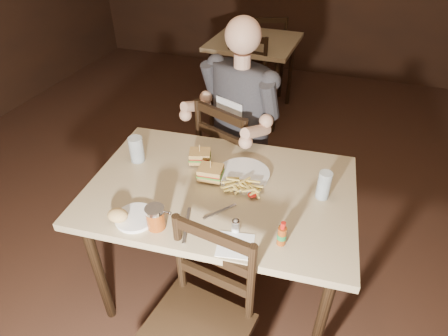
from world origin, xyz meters
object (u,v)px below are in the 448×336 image
(chair_near, at_px, (193,336))
(diner, at_px, (237,100))
(main_table, at_px, (221,199))
(bg_chair_near, at_px, (237,93))
(hot_sauce, at_px, (282,233))
(side_plate, at_px, (136,218))
(glass_left, at_px, (137,149))
(dinner_plate, at_px, (243,175))
(syrup_dispenser, at_px, (156,217))
(chair_far, at_px, (240,162))
(glass_right, at_px, (324,185))
(bg_chair_far, at_px, (266,54))
(bg_table, at_px, (254,49))

(chair_near, distance_m, diner, 1.27)
(main_table, height_order, bg_chair_near, bg_chair_near)
(bg_chair_near, height_order, hot_sauce, bg_chair_near)
(chair_near, distance_m, side_plate, 0.55)
(bg_chair_near, distance_m, glass_left, 1.63)
(dinner_plate, distance_m, syrup_dispenser, 0.52)
(chair_far, bearing_deg, syrup_dispenser, 106.83)
(chair_far, distance_m, glass_right, 0.85)
(glass_right, relative_size, syrup_dispenser, 1.32)
(main_table, height_order, bg_chair_far, bg_chair_far)
(diner, bearing_deg, glass_left, -105.34)
(side_plate, bearing_deg, bg_chair_near, 94.13)
(main_table, relative_size, bg_chair_far, 1.49)
(main_table, xyz_separation_m, bg_table, (-0.42, 2.21, -0.01))
(chair_far, height_order, bg_chair_far, chair_far)
(glass_left, height_order, syrup_dispenser, glass_left)
(chair_near, xyz_separation_m, glass_right, (0.39, 0.66, 0.39))
(bg_table, xyz_separation_m, side_plate, (0.14, -2.54, 0.10))
(chair_far, bearing_deg, chair_near, 119.70)
(glass_left, height_order, hot_sauce, glass_left)
(chair_near, distance_m, bg_chair_near, 2.29)
(main_table, bearing_deg, hot_sauce, -36.80)
(glass_right, distance_m, hot_sauce, 0.37)
(glass_left, height_order, side_plate, glass_left)
(bg_chair_near, bearing_deg, glass_left, -83.30)
(chair_far, xyz_separation_m, diner, (-0.02, -0.04, 0.48))
(dinner_plate, bearing_deg, diner, 111.10)
(bg_chair_near, bearing_deg, syrup_dispenser, -73.72)
(chair_near, xyz_separation_m, diner, (-0.18, 1.16, 0.50))
(bg_chair_near, height_order, dinner_plate, bg_chair_near)
(glass_left, bearing_deg, dinner_plate, 4.87)
(main_table, distance_m, bg_table, 2.25)
(dinner_plate, distance_m, glass_right, 0.40)
(syrup_dispenser, bearing_deg, main_table, 58.85)
(dinner_plate, xyz_separation_m, glass_left, (-0.57, -0.05, 0.06))
(chair_near, xyz_separation_m, hot_sauce, (0.27, 0.32, 0.38))
(side_plate, bearing_deg, hot_sauce, 6.05)
(diner, relative_size, dinner_plate, 3.58)
(dinner_plate, bearing_deg, glass_right, -5.36)
(chair_far, height_order, bg_chair_near, chair_far)
(diner, bearing_deg, syrup_dispenser, -72.32)
(main_table, bearing_deg, bg_chair_near, 104.26)
(main_table, bearing_deg, diner, 99.66)
(bg_chair_far, xyz_separation_m, glass_right, (0.89, -2.67, 0.40))
(bg_table, bearing_deg, glass_right, -67.23)
(diner, height_order, dinner_plate, diner)
(bg_table, bearing_deg, chair_near, -79.87)
(bg_table, height_order, hot_sauce, hot_sauce)
(bg_chair_near, relative_size, dinner_plate, 3.61)
(chair_far, distance_m, hot_sauce, 1.05)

